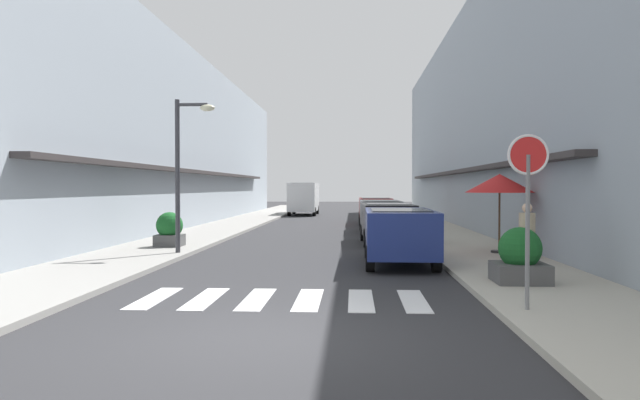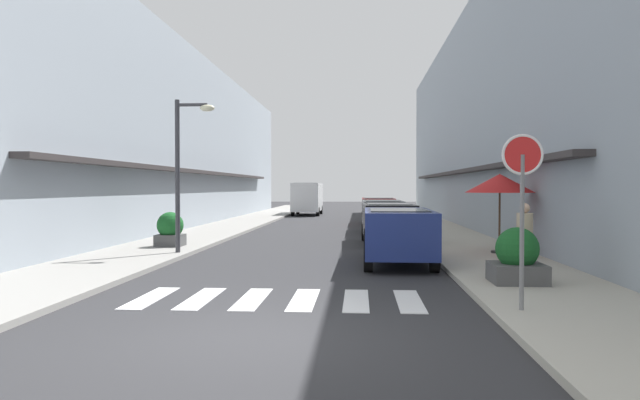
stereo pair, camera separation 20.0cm
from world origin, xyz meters
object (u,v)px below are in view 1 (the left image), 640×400
at_px(planter_corner, 520,258).
at_px(cafe_umbrella, 500,184).
at_px(street_lamp, 185,157).
at_px(parked_car_near, 399,230).
at_px(planter_midblock, 170,230).
at_px(round_street_sign, 528,175).
at_px(pedestrian_walking_near, 527,239).
at_px(delivery_van, 304,196).
at_px(parked_car_far, 380,212).
at_px(parked_car_mid, 387,219).
at_px(parked_car_distant, 375,208).

bearing_deg(planter_corner, cafe_umbrella, 80.59).
xyz_separation_m(street_lamp, planter_corner, (8.34, -5.11, -2.32)).
relative_size(parked_car_near, cafe_umbrella, 1.82).
bearing_deg(planter_midblock, round_street_sign, -47.97).
height_order(parked_car_near, planter_midblock, parked_car_near).
height_order(cafe_umbrella, planter_corner, cafe_umbrella).
bearing_deg(pedestrian_walking_near, parked_car_near, -123.41).
bearing_deg(cafe_umbrella, delivery_van, 106.87).
bearing_deg(parked_car_far, round_street_sign, -85.08).
relative_size(delivery_van, planter_midblock, 4.82).
bearing_deg(pedestrian_walking_near, planter_corner, -10.10).
bearing_deg(parked_car_mid, street_lamp, -145.48).
xyz_separation_m(planter_corner, planter_midblock, (-9.38, 6.97, 0.05)).
bearing_deg(street_lamp, delivery_van, 87.17).
relative_size(parked_car_far, pedestrian_walking_near, 2.67).
relative_size(parked_car_far, street_lamp, 0.95).
bearing_deg(parked_car_far, cafe_umbrella, -71.64).
bearing_deg(planter_midblock, planter_corner, -36.59).
xyz_separation_m(parked_car_near, street_lamp, (-6.18, 1.53, 2.01)).
bearing_deg(delivery_van, cafe_umbrella, -73.13).
bearing_deg(round_street_sign, planter_midblock, 132.03).
distance_m(parked_car_near, round_street_sign, 6.63).
bearing_deg(planter_corner, planter_midblock, 143.41).
bearing_deg(round_street_sign, street_lamp, 134.48).
relative_size(parked_car_mid, street_lamp, 0.89).
bearing_deg(parked_car_far, planter_midblock, -132.22).
bearing_deg(pedestrian_walking_near, parked_car_distant, -155.73).
relative_size(parked_car_mid, parked_car_distant, 0.98).
xyz_separation_m(parked_car_mid, round_street_sign, (1.52, -12.10, 1.32)).
height_order(parked_car_distant, cafe_umbrella, cafe_umbrella).
height_order(parked_car_far, cafe_umbrella, cafe_umbrella).
relative_size(round_street_sign, planter_midblock, 2.47).
height_order(parked_car_near, planter_corner, parked_car_near).
distance_m(parked_car_near, parked_car_mid, 5.78).
bearing_deg(cafe_umbrella, street_lamp, -176.86).
height_order(parked_car_distant, planter_midblock, parked_car_distant).
distance_m(parked_car_mid, cafe_umbrella, 5.01).
xyz_separation_m(parked_car_far, cafe_umbrella, (3.09, -9.31, 1.23)).
bearing_deg(cafe_umbrella, parked_car_near, -146.61).
xyz_separation_m(delivery_van, pedestrian_walking_near, (7.32, -31.27, -0.45)).
distance_m(parked_car_far, planter_midblock, 10.75).
bearing_deg(delivery_van, round_street_sign, -79.54).
bearing_deg(planter_corner, parked_car_distant, 95.87).
relative_size(cafe_umbrella, pedestrian_walking_near, 1.45).
distance_m(round_street_sign, planter_midblock, 13.16).
bearing_deg(parked_car_mid, parked_car_far, 90.00).
bearing_deg(parked_car_near, pedestrian_walking_near, -50.83).
bearing_deg(parked_car_distant, planter_midblock, -117.27).
bearing_deg(round_street_sign, pedestrian_walking_near, 74.24).
height_order(parked_car_near, cafe_umbrella, cafe_umbrella).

